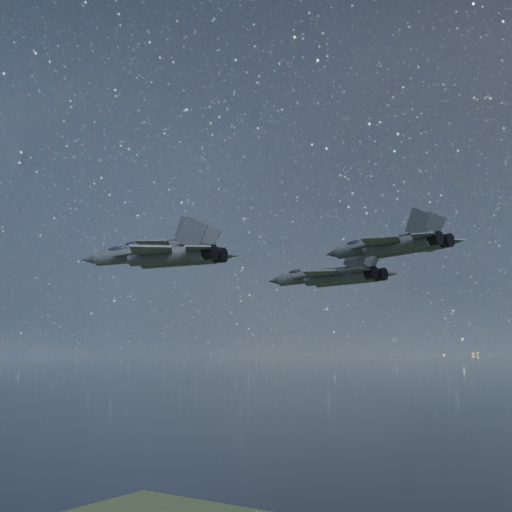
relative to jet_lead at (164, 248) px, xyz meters
The scene contains 4 objects.
jet_lead is the anchor object (origin of this frame).
jet_left 23.06m from the jet_lead, 25.79° to the left, with size 19.64×13.55×4.93m.
jet_right 22.84m from the jet_lead, 48.41° to the right, with size 17.64×12.24×4.43m.
jet_slot 31.48m from the jet_lead, ahead, with size 18.06×12.18×4.55m.
Camera 1 is at (37.24, -59.04, 132.28)m, focal length 42.00 mm.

